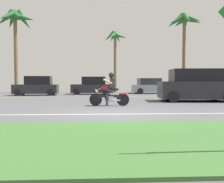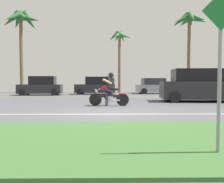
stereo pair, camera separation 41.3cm
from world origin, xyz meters
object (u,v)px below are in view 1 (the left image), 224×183
object	(u,v)px
parked_car_0	(37,86)
palm_tree_0	(184,24)
suv_nearby	(196,86)
parked_car_3	(203,87)
palm_tree_1	(15,22)
parked_car_1	(92,86)
parked_car_2	(151,86)
motorcyclist	(110,92)
palm_tree_2	(115,41)

from	to	relation	value
parked_car_0	palm_tree_0	size ratio (longest dim) A/B	0.46
suv_nearby	parked_car_0	world-z (taller)	suv_nearby
parked_car_3	palm_tree_1	xyz separation A→B (m)	(-18.75, 2.92, 6.72)
palm_tree_1	parked_car_1	bearing A→B (deg)	-19.75
parked_car_1	parked_car_0	bearing A→B (deg)	-164.37
parked_car_3	palm_tree_0	distance (m)	6.80
parked_car_2	palm_tree_1	xyz separation A→B (m)	(-13.88, 2.01, 6.71)
motorcyclist	parked_car_3	distance (m)	13.92
motorcyclist	palm_tree_1	distance (m)	17.52
parked_car_3	palm_tree_0	world-z (taller)	palm_tree_0
motorcyclist	palm_tree_1	world-z (taller)	palm_tree_1
parked_car_2	suv_nearby	bearing A→B (deg)	-84.45
parked_car_2	motorcyclist	bearing A→B (deg)	-112.01
motorcyclist	parked_car_2	size ratio (longest dim) A/B	0.52
palm_tree_0	palm_tree_1	xyz separation A→B (m)	(-17.56, 1.02, 0.30)
parked_car_1	parked_car_3	world-z (taller)	parked_car_1
palm_tree_1	parked_car_3	bearing A→B (deg)	-8.84
parked_car_3	parked_car_1	bearing A→B (deg)	179.99
suv_nearby	parked_car_3	bearing A→B (deg)	63.20
parked_car_0	parked_car_3	bearing A→B (deg)	4.96
suv_nearby	palm_tree_0	xyz separation A→B (m)	(2.81, 9.83, 6.18)
palm_tree_2	parked_car_3	bearing A→B (deg)	-21.87
motorcyclist	parked_car_3	xyz separation A→B (m)	(9.39, 10.28, 0.00)
parked_car_0	palm_tree_2	bearing A→B (deg)	32.99
parked_car_2	palm_tree_2	distance (m)	6.38
palm_tree_1	palm_tree_2	size ratio (longest dim) A/B	1.32
motorcyclist	palm_tree_1	bearing A→B (deg)	125.36
suv_nearby	parked_car_2	xyz separation A→B (m)	(-0.86, 8.84, -0.24)
parked_car_3	palm_tree_1	world-z (taller)	palm_tree_1
parked_car_1	palm_tree_2	xyz separation A→B (m)	(2.38, 3.31, 4.79)
palm_tree_2	suv_nearby	bearing A→B (deg)	-69.31
palm_tree_0	parked_car_1	bearing A→B (deg)	-168.65
motorcyclist	parked_car_0	bearing A→B (deg)	124.03
suv_nearby	parked_car_1	distance (m)	10.34
parked_car_0	parked_car_2	world-z (taller)	parked_car_0
suv_nearby	parked_car_2	size ratio (longest dim) A/B	1.22
parked_car_2	palm_tree_0	world-z (taller)	palm_tree_0
motorcyclist	parked_car_1	xyz separation A→B (m)	(-1.25, 10.28, 0.06)
parked_car_0	palm_tree_2	world-z (taller)	palm_tree_2
parked_car_3	palm_tree_1	size ratio (longest dim) A/B	0.44
parked_car_2	parked_car_3	world-z (taller)	parked_car_2
motorcyclist	palm_tree_0	size ratio (longest dim) A/B	0.24
suv_nearby	palm_tree_0	size ratio (longest dim) A/B	0.56
palm_tree_0	palm_tree_2	distance (m)	7.37
parked_car_1	palm_tree_1	xyz separation A→B (m)	(-8.12, 2.91, 6.66)
parked_car_1	palm_tree_1	bearing A→B (deg)	160.25
motorcyclist	palm_tree_0	xyz separation A→B (m)	(8.19, 12.18, 6.43)
parked_car_1	motorcyclist	bearing A→B (deg)	-83.09
suv_nearby	palm_tree_1	size ratio (longest dim) A/B	0.52
motorcyclist	suv_nearby	size ratio (longest dim) A/B	0.43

